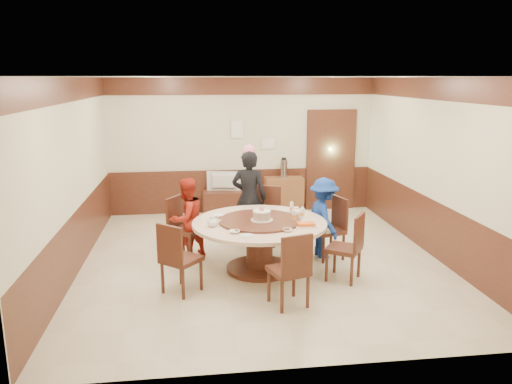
{
  "coord_description": "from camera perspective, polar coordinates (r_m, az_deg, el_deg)",
  "views": [
    {
      "loc": [
        -1.03,
        -7.31,
        2.79
      ],
      "look_at": [
        -0.09,
        -0.01,
        1.1
      ],
      "focal_mm": 35.0,
      "sensor_mm": 36.0,
      "label": 1
    }
  ],
  "objects": [
    {
      "name": "birthday_cake",
      "position": [
        7.19,
        0.66,
        -2.68
      ],
      "size": [
        0.32,
        0.32,
        0.21
      ],
      "color": "white",
      "rests_on": "banquet_table"
    },
    {
      "name": "teapot_left",
      "position": [
        7.03,
        -5.01,
        -3.48
      ],
      "size": [
        0.17,
        0.15,
        0.13
      ],
      "primitive_type": "ellipsoid",
      "color": "white",
      "rests_on": "banquet_table"
    },
    {
      "name": "notice_left",
      "position": [
        10.35,
        -2.15,
        7.16
      ],
      "size": [
        0.25,
        0.0,
        0.35
      ],
      "primitive_type": "cube",
      "color": "white",
      "rests_on": "room"
    },
    {
      "name": "teapot_right",
      "position": [
        7.53,
        4.61,
        -2.36
      ],
      "size": [
        0.17,
        0.15,
        0.13
      ],
      "primitive_type": "ellipsoid",
      "color": "white",
      "rests_on": "banquet_table"
    },
    {
      "name": "bowl_3",
      "position": [
        7.19,
        5.72,
        -3.43
      ],
      "size": [
        0.13,
        0.13,
        0.04
      ],
      "primitive_type": "imported",
      "color": "white",
      "rests_on": "banquet_table"
    },
    {
      "name": "bowl_2",
      "position": [
        6.73,
        -2.47,
        -4.57
      ],
      "size": [
        0.14,
        0.14,
        0.03
      ],
      "primitive_type": "imported",
      "color": "white",
      "rests_on": "banquet_table"
    },
    {
      "name": "room",
      "position": [
        7.59,
        0.74,
        -0.09
      ],
      "size": [
        6.0,
        6.04,
        2.84
      ],
      "color": "beige",
      "rests_on": "ground"
    },
    {
      "name": "banquet_table",
      "position": [
        7.32,
        0.4,
        -5.03
      ],
      "size": [
        1.95,
        1.95,
        0.78
      ],
      "color": "#462116",
      "rests_on": "ground"
    },
    {
      "name": "bowl_1",
      "position": [
        6.8,
        3.63,
        -4.38
      ],
      "size": [
        0.13,
        0.13,
        0.04
      ],
      "primitive_type": "imported",
      "color": "white",
      "rests_on": "banquet_table"
    },
    {
      "name": "saucer_near",
      "position": [
        6.6,
        -1.0,
        -5.0
      ],
      "size": [
        0.18,
        0.18,
        0.01
      ],
      "primitive_type": "cylinder",
      "color": "white",
      "rests_on": "banquet_table"
    },
    {
      "name": "chair_2",
      "position": [
        7.99,
        -8.09,
        -5.31
      ],
      "size": [
        0.61,
        0.61,
        0.97
      ],
      "rotation": [
        0.0,
        0.0,
        4.14
      ],
      "color": "#462116",
      "rests_on": "ground"
    },
    {
      "name": "person_blue",
      "position": [
        7.93,
        7.74,
        -2.94
      ],
      "size": [
        0.59,
        0.88,
        1.27
      ],
      "primitive_type": "imported",
      "rotation": [
        0.0,
        0.0,
        1.71
      ],
      "color": "navy",
      "rests_on": "ground"
    },
    {
      "name": "notice_right",
      "position": [
        10.47,
        1.43,
        5.58
      ],
      "size": [
        0.3,
        0.0,
        0.22
      ],
      "primitive_type": "cube",
      "color": "white",
      "rests_on": "room"
    },
    {
      "name": "chair_3",
      "position": [
        6.74,
        -8.62,
        -8.84
      ],
      "size": [
        0.62,
        0.62,
        0.97
      ],
      "rotation": [
        0.0,
        0.0,
        5.57
      ],
      "color": "#462116",
      "rests_on": "ground"
    },
    {
      "name": "saucer_far",
      "position": [
        7.79,
        3.19,
        -2.21
      ],
      "size": [
        0.18,
        0.18,
        0.01
      ],
      "primitive_type": "cylinder",
      "color": "white",
      "rests_on": "banquet_table"
    },
    {
      "name": "bottle_0",
      "position": [
        7.29,
        4.33,
        -2.69
      ],
      "size": [
        0.06,
        0.06,
        0.16
      ],
      "primitive_type": "cylinder",
      "color": "white",
      "rests_on": "banquet_table"
    },
    {
      "name": "bowl_0",
      "position": [
        7.5,
        -4.26,
        -2.72
      ],
      "size": [
        0.16,
        0.16,
        0.04
      ],
      "primitive_type": "imported",
      "color": "white",
      "rests_on": "banquet_table"
    },
    {
      "name": "tv_stand",
      "position": [
        10.39,
        -3.72,
        -1.24
      ],
      "size": [
        0.85,
        0.45,
        0.5
      ],
      "primitive_type": "cube",
      "color": "#462116",
      "rests_on": "ground"
    },
    {
      "name": "bottle_2",
      "position": [
        7.72,
        4.1,
        -1.8
      ],
      "size": [
        0.06,
        0.06,
        0.16
      ],
      "primitive_type": "cylinder",
      "color": "white",
      "rests_on": "banquet_table"
    },
    {
      "name": "thermos",
      "position": [
        10.42,
        3.19,
        2.69
      ],
      "size": [
        0.15,
        0.15,
        0.38
      ],
      "primitive_type": "cylinder",
      "color": "silver",
      "rests_on": "side_cabinet"
    },
    {
      "name": "person_standing",
      "position": [
        8.41,
        -0.79,
        -0.66
      ],
      "size": [
        0.68,
        0.55,
        1.62
      ],
      "primitive_type": "imported",
      "rotation": [
        0.0,
        0.0,
        2.84
      ],
      "color": "black",
      "rests_on": "ground"
    },
    {
      "name": "chair_0",
      "position": [
        7.97,
        8.32,
        -5.37
      ],
      "size": [
        0.55,
        0.55,
        0.97
      ],
      "rotation": [
        0.0,
        0.0,
        1.86
      ],
      "color": "#462116",
      "rests_on": "ground"
    },
    {
      "name": "chair_4",
      "position": [
        6.32,
        3.8,
        -10.26
      ],
      "size": [
        0.55,
        0.56,
        0.97
      ],
      "rotation": [
        0.0,
        0.0,
        6.58
      ],
      "color": "#462116",
      "rests_on": "ground"
    },
    {
      "name": "side_cabinet",
      "position": [
        10.54,
        3.17,
        -0.33
      ],
      "size": [
        0.8,
        0.4,
        0.75
      ],
      "primitive_type": "cube",
      "color": "brown",
      "rests_on": "ground"
    },
    {
      "name": "shrimp_platter",
      "position": [
        7.02,
        5.73,
        -3.77
      ],
      "size": [
        0.3,
        0.2,
        0.06
      ],
      "color": "white",
      "rests_on": "banquet_table"
    },
    {
      "name": "television",
      "position": [
        10.29,
        -3.76,
        1.2
      ],
      "size": [
        0.71,
        0.23,
        0.4
      ],
      "primitive_type": "imported",
      "rotation": [
        0.0,
        0.0,
        2.95
      ],
      "color": "gray",
      "rests_on": "tv_stand"
    },
    {
      "name": "bottle_1",
      "position": [
        7.42,
        5.32,
        -2.44
      ],
      "size": [
        0.06,
        0.06,
        0.16
      ],
      "primitive_type": "cylinder",
      "color": "white",
      "rests_on": "banquet_table"
    },
    {
      "name": "chair_1",
      "position": [
        8.58,
        1.2,
        -3.89
      ],
      "size": [
        0.57,
        0.58,
        0.97
      ],
      "rotation": [
        0.0,
        0.0,
        2.76
      ],
      "color": "#462116",
      "rests_on": "ground"
    },
    {
      "name": "chair_5",
      "position": [
        7.17,
        10.11,
        -7.54
      ],
      "size": [
        0.61,
        0.61,
        0.97
      ],
      "rotation": [
        0.0,
        0.0,
        7.26
      ],
      "color": "#462116",
      "rests_on": "ground"
    },
    {
      "name": "person_red",
      "position": [
        7.85,
        -7.92,
        -3.05
      ],
      "size": [
        0.79,
        0.78,
        1.29
      ],
      "primitive_type": "imported",
      "rotation": [
        0.0,
        0.0,
        3.88
      ],
      "color": "#A12215",
      "rests_on": "ground"
    }
  ]
}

